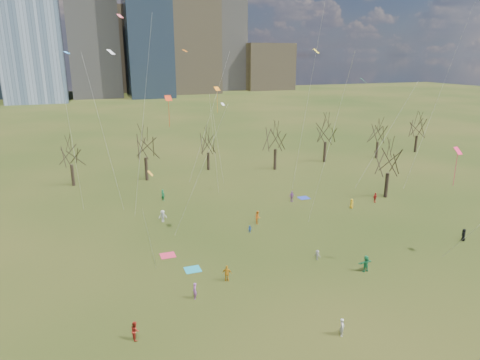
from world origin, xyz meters
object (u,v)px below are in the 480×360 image
object	(u,v)px
blanket_navy	(304,198)
person_1	(342,327)
person_4	(227,273)
blanket_crimson	(168,255)
blanket_teal	(193,269)
person_2	(135,330)

from	to	relation	value
blanket_navy	person_1	size ratio (longest dim) A/B	1.09
person_1	person_4	size ratio (longest dim) A/B	0.90
person_4	blanket_crimson	bearing A→B (deg)	-31.94
blanket_navy	person_4	size ratio (longest dim) A/B	0.98
blanket_teal	person_1	distance (m)	16.57
blanket_navy	blanket_crimson	bearing A→B (deg)	-152.20
blanket_crimson	person_2	world-z (taller)	person_2
person_1	blanket_navy	bearing A→B (deg)	9.54
blanket_teal	person_4	xyz separation A→B (m)	(2.57, -3.37, 0.80)
blanket_teal	person_2	distance (m)	11.55
blanket_crimson	person_2	xyz separation A→B (m)	(-5.06, -13.33, 0.75)
person_1	blanket_crimson	bearing A→B (deg)	61.53
person_1	person_2	bearing A→B (deg)	104.39
person_1	person_4	distance (m)	12.36
blanket_crimson	person_1	xyz separation A→B (m)	(10.04, -18.37, 0.72)
person_1	person_4	bearing A→B (deg)	60.42
blanket_teal	person_2	size ratio (longest dim) A/B	1.04
blanket_navy	blanket_crimson	distance (m)	26.29
blanket_crimson	person_4	size ratio (longest dim) A/B	0.98
blanket_crimson	person_1	bearing A→B (deg)	-61.34
blanket_teal	blanket_crimson	size ratio (longest dim) A/B	1.00
person_1	person_4	world-z (taller)	person_4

